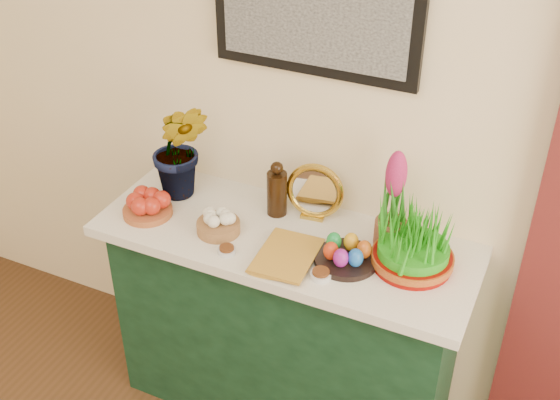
# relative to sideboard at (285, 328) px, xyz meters

# --- Properties ---
(sideboard) EXTENTS (1.30, 0.45, 0.85)m
(sideboard) POSITION_rel_sideboard_xyz_m (0.00, 0.00, 0.00)
(sideboard) COLOR #163E26
(sideboard) RESTS_ON ground
(tablecloth) EXTENTS (1.40, 0.55, 0.04)m
(tablecloth) POSITION_rel_sideboard_xyz_m (0.00, 0.00, 0.45)
(tablecloth) COLOR white
(tablecloth) RESTS_ON sideboard
(hyacinth_green) EXTENTS (0.32, 0.29, 0.54)m
(hyacinth_green) POSITION_rel_sideboard_xyz_m (-0.48, 0.07, 0.74)
(hyacinth_green) COLOR #287A1C
(hyacinth_green) RESTS_ON tablecloth
(apple_bowl) EXTENTS (0.23, 0.23, 0.10)m
(apple_bowl) POSITION_rel_sideboard_xyz_m (-0.53, -0.10, 0.50)
(apple_bowl) COLOR #A2522B
(apple_bowl) RESTS_ON tablecloth
(garlic_basket) EXTENTS (0.16, 0.16, 0.09)m
(garlic_basket) POSITION_rel_sideboard_xyz_m (-0.23, -0.09, 0.50)
(garlic_basket) COLOR #AC7245
(garlic_basket) RESTS_ON tablecloth
(vinegar_cruet) EXTENTS (0.08, 0.08, 0.22)m
(vinegar_cruet) POSITION_rel_sideboard_xyz_m (-0.09, 0.11, 0.56)
(vinegar_cruet) COLOR black
(vinegar_cruet) RESTS_ON tablecloth
(mirror) EXTENTS (0.22, 0.08, 0.22)m
(mirror) POSITION_rel_sideboard_xyz_m (0.05, 0.15, 0.57)
(mirror) COLOR gold
(mirror) RESTS_ON tablecloth
(book) EXTENTS (0.19, 0.27, 0.04)m
(book) POSITION_rel_sideboard_xyz_m (-0.04, -0.14, 0.48)
(book) COLOR #C08A2B
(book) RESTS_ON tablecloth
(spice_dish_left) EXTENTS (0.06, 0.06, 0.03)m
(spice_dish_left) POSITION_rel_sideboard_xyz_m (-0.14, -0.19, 0.48)
(spice_dish_left) COLOR silver
(spice_dish_left) RESTS_ON tablecloth
(spice_dish_right) EXTENTS (0.07, 0.07, 0.03)m
(spice_dish_right) POSITION_rel_sideboard_xyz_m (0.21, -0.17, 0.48)
(spice_dish_right) COLOR silver
(spice_dish_right) RESTS_ON tablecloth
(egg_plate) EXTENTS (0.25, 0.25, 0.09)m
(egg_plate) POSITION_rel_sideboard_xyz_m (0.25, -0.06, 0.50)
(egg_plate) COLOR black
(egg_plate) RESTS_ON tablecloth
(hyacinth_pink) EXTENTS (0.12, 0.12, 0.38)m
(hyacinth_pink) POSITION_rel_sideboard_xyz_m (0.36, 0.11, 0.63)
(hyacinth_pink) COLOR brown
(hyacinth_pink) RESTS_ON tablecloth
(wheatgrass_sabzeh) EXTENTS (0.28, 0.28, 0.23)m
(wheatgrass_sabzeh) POSITION_rel_sideboard_xyz_m (0.47, 0.02, 0.57)
(wheatgrass_sabzeh) COLOR #800802
(wheatgrass_sabzeh) RESTS_ON tablecloth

